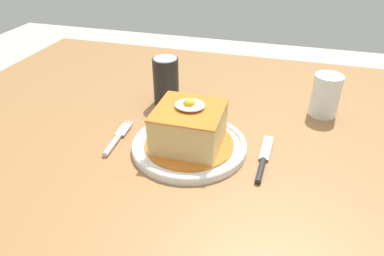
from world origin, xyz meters
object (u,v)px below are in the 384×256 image
(soda_can, at_px, (166,81))
(main_plate, at_px, (189,145))
(drinking_glass, at_px, (325,98))
(fork, at_px, (116,140))
(knife, at_px, (262,163))

(soda_can, bearing_deg, main_plate, -57.99)
(drinking_glass, bearing_deg, main_plate, -139.62)
(fork, distance_m, drinking_glass, 0.51)
(fork, bearing_deg, knife, 0.52)
(main_plate, distance_m, knife, 0.16)
(fork, distance_m, soda_can, 0.22)
(fork, xyz_separation_m, soda_can, (0.04, 0.21, 0.06))
(main_plate, xyz_separation_m, drinking_glass, (0.28, 0.24, 0.04))
(fork, height_order, drinking_glass, drinking_glass)
(main_plate, height_order, knife, main_plate)
(knife, xyz_separation_m, drinking_glass, (0.12, 0.25, 0.04))
(main_plate, distance_m, drinking_glass, 0.37)
(drinking_glass, bearing_deg, fork, -149.75)
(knife, distance_m, soda_can, 0.35)
(main_plate, bearing_deg, drinking_glass, 40.38)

